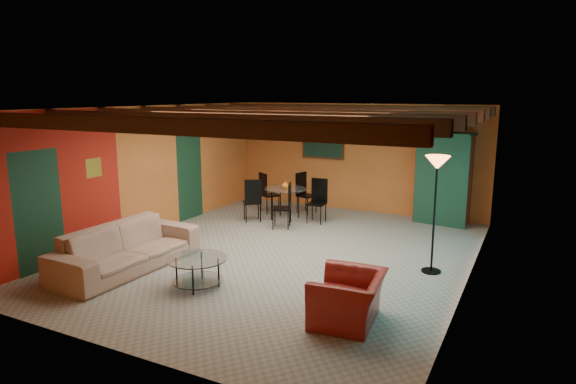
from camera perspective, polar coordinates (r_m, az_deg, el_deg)
The scene contains 11 objects.
room at distance 8.92m, azimuth -0.26°, elevation 7.54°, with size 6.52×8.01×2.71m.
sofa at distance 8.85m, azimuth -18.08°, elevation -6.12°, with size 2.62×1.02×0.76m, color #997662.
armchair at distance 6.63m, azimuth 6.99°, elevation -12.11°, with size 1.01×0.88×0.65m, color maroon.
coffee_table at distance 7.86m, azimuth -10.41°, elevation -9.10°, with size 0.92×0.92×0.47m, color silver, non-canonical shape.
dining_table at distance 11.69m, azimuth -0.31°, elevation -0.69°, with size 1.97×1.97×1.02m, color silver, non-canonical shape.
armoire at distance 11.82m, azimuth 17.48°, elevation 1.38°, with size 1.16×0.57×2.03m, color maroon.
floor_lamp at distance 8.47m, azimuth 16.55°, elevation -2.55°, with size 0.40×0.40×1.98m, color black, non-canonical shape.
ceiling_fan at distance 8.82m, azimuth -0.59°, elevation 7.50°, with size 1.50×1.50×0.44m, color #472614, non-canonical shape.
painting at distance 12.84m, azimuth 4.05°, elevation 5.51°, with size 1.05×0.03×0.65m, color black.
potted_plant at distance 11.68m, azimuth 17.84°, elevation 7.38°, with size 0.41×0.35×0.45m, color #26661E.
vase at distance 11.58m, azimuth -0.32°, elevation 2.24°, with size 0.18×0.18×0.19m, color orange.
Camera 1 is at (4.07, -7.80, 2.96)m, focal length 30.77 mm.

